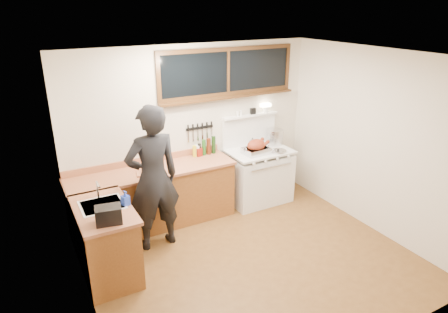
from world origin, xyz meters
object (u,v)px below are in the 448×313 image
man (153,179)px  vintage_stove (258,174)px  roast_turkey (256,148)px  cutting_board (149,169)px

man → vintage_stove: bearing=13.5°
vintage_stove → man: size_ratio=0.79×
man → roast_turkey: bearing=10.7°
cutting_board → roast_turkey: roast_turkey is taller
vintage_stove → man: man is taller
cutting_board → vintage_stove: bearing=1.3°
cutting_board → man: bearing=-102.3°
man → roast_turkey: man is taller
cutting_board → roast_turkey: (1.74, -0.08, 0.05)m
vintage_stove → man: (-1.96, -0.47, 0.53)m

